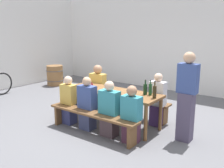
# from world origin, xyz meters

# --- Properties ---
(ground_plane) EXTENTS (24.00, 24.00, 0.00)m
(ground_plane) POSITION_xyz_m (0.00, 0.00, 0.00)
(ground_plane) COLOR slate
(back_wall) EXTENTS (14.00, 0.20, 3.20)m
(back_wall) POSITION_xyz_m (0.00, 3.76, 1.60)
(back_wall) COLOR white
(back_wall) RESTS_ON ground
(tasting_table) EXTENTS (2.16, 0.74, 0.75)m
(tasting_table) POSITION_xyz_m (0.00, 0.00, 0.67)
(tasting_table) COLOR brown
(tasting_table) RESTS_ON ground
(bench_near) EXTENTS (2.06, 0.30, 0.45)m
(bench_near) POSITION_xyz_m (0.00, -0.67, 0.36)
(bench_near) COLOR brown
(bench_near) RESTS_ON ground
(bench_far) EXTENTS (2.06, 0.30, 0.45)m
(bench_far) POSITION_xyz_m (0.00, 0.67, 0.36)
(bench_far) COLOR brown
(bench_far) RESTS_ON ground
(wine_bottle_0) EXTENTS (0.07, 0.07, 0.34)m
(wine_bottle_0) POSITION_xyz_m (0.99, 0.02, 0.88)
(wine_bottle_0) COLOR #332814
(wine_bottle_0) RESTS_ON tasting_table
(wine_bottle_1) EXTENTS (0.07, 0.07, 0.31)m
(wine_bottle_1) POSITION_xyz_m (0.82, 0.17, 0.87)
(wine_bottle_1) COLOR #194723
(wine_bottle_1) RESTS_ON tasting_table
(wine_bottle_2) EXTENTS (0.08, 0.08, 0.31)m
(wine_bottle_2) POSITION_xyz_m (0.72, 0.15, 0.86)
(wine_bottle_2) COLOR #143319
(wine_bottle_2) RESTS_ON tasting_table
(wine_glass_0) EXTENTS (0.08, 0.08, 0.18)m
(wine_glass_0) POSITION_xyz_m (-0.89, 0.10, 0.87)
(wine_glass_0) COLOR silver
(wine_glass_0) RESTS_ON tasting_table
(wine_glass_1) EXTENTS (0.08, 0.08, 0.18)m
(wine_glass_1) POSITION_xyz_m (-0.40, -0.19, 0.88)
(wine_glass_1) COLOR silver
(wine_glass_1) RESTS_ON tasting_table
(wine_glass_2) EXTENTS (0.07, 0.07, 0.17)m
(wine_glass_2) POSITION_xyz_m (-0.35, -0.29, 0.87)
(wine_glass_2) COLOR silver
(wine_glass_2) RESTS_ON tasting_table
(wine_glass_3) EXTENTS (0.07, 0.07, 0.16)m
(wine_glass_3) POSITION_xyz_m (0.42, 0.09, 0.86)
(wine_glass_3) COLOR silver
(wine_glass_3) RESTS_ON tasting_table
(wine_glass_4) EXTENTS (0.06, 0.06, 0.18)m
(wine_glass_4) POSITION_xyz_m (-0.56, -0.19, 0.88)
(wine_glass_4) COLOR silver
(wine_glass_4) RESTS_ON tasting_table
(seated_guest_near_0) EXTENTS (0.34, 0.24, 1.06)m
(seated_guest_near_0) POSITION_xyz_m (-0.79, -0.52, 0.50)
(seated_guest_near_0) COLOR navy
(seated_guest_near_0) RESTS_ON ground
(seated_guest_near_1) EXTENTS (0.38, 0.24, 1.11)m
(seated_guest_near_1) POSITION_xyz_m (-0.25, -0.52, 0.52)
(seated_guest_near_1) COLOR #3A4064
(seated_guest_near_1) RESTS_ON ground
(seated_guest_near_2) EXTENTS (0.41, 0.24, 1.09)m
(seated_guest_near_2) POSITION_xyz_m (0.32, -0.52, 0.51)
(seated_guest_near_2) COLOR #4B393E
(seated_guest_near_2) RESTS_ON ground
(seated_guest_near_3) EXTENTS (0.36, 0.24, 1.07)m
(seated_guest_near_3) POSITION_xyz_m (0.82, -0.52, 0.51)
(seated_guest_near_3) COLOR #4C283A
(seated_guest_near_3) RESTS_ON ground
(seated_guest_far_0) EXTENTS (0.40, 0.24, 1.18)m
(seated_guest_far_0) POSITION_xyz_m (-0.82, 0.52, 0.56)
(seated_guest_far_0) COLOR #4D555E
(seated_guest_far_0) RESTS_ON ground
(seated_guest_far_1) EXTENTS (0.33, 0.24, 1.15)m
(seated_guest_far_1) POSITION_xyz_m (0.82, 0.52, 0.54)
(seated_guest_far_1) COLOR #452C62
(seated_guest_far_1) RESTS_ON ground
(standing_host) EXTENTS (0.35, 0.24, 1.66)m
(standing_host) POSITION_xyz_m (1.57, 0.16, 0.81)
(standing_host) COLOR #4E445F
(standing_host) RESTS_ON ground
(wine_barrel) EXTENTS (0.62, 0.62, 0.72)m
(wine_barrel) POSITION_xyz_m (-4.00, 1.88, 0.36)
(wine_barrel) COLOR olive
(wine_barrel) RESTS_ON ground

